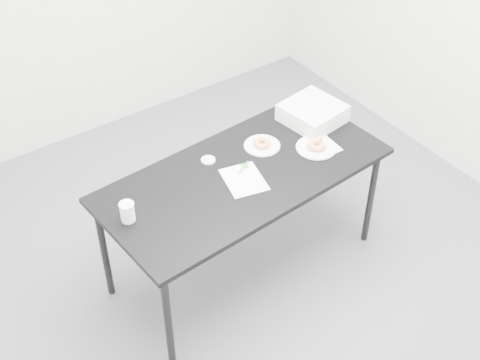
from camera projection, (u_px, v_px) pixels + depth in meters
floor at (237, 279)px, 4.20m from camera, size 4.00×4.00×0.00m
table at (243, 180)px, 3.84m from camera, size 1.73×0.90×0.77m
scorecard at (244, 180)px, 3.76m from camera, size 0.27×0.31×0.00m
logo_patch at (245, 166)px, 3.85m from camera, size 0.05×0.05×0.00m
pen at (243, 168)px, 3.83m from camera, size 0.11×0.07×0.01m
napkin at (323, 147)px, 3.99m from camera, size 0.18×0.18×0.00m
plate_near at (316, 148)px, 3.98m from camera, size 0.24×0.24×0.01m
donut_near at (317, 145)px, 3.96m from camera, size 0.13×0.13×0.04m
plate_far at (262, 146)px, 4.00m from camera, size 0.22×0.22×0.01m
donut_far at (262, 143)px, 3.98m from camera, size 0.11×0.11×0.03m
coffee_cup at (127, 212)px, 3.47m from camera, size 0.08×0.08×0.11m
cup_lid at (208, 160)px, 3.88m from camera, size 0.08×0.08×0.01m
bakery_box at (313, 113)px, 4.17m from camera, size 0.38×0.38×0.11m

